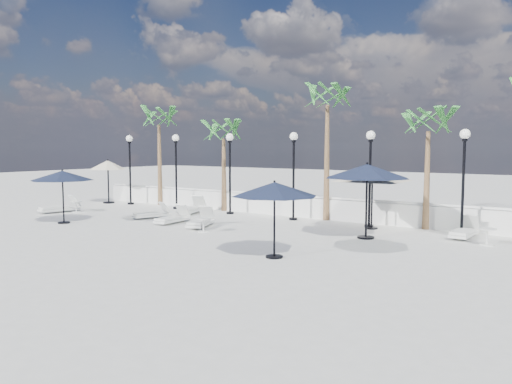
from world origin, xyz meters
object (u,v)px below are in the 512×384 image
Objects in this scene: lounger_3 at (151,214)px; lounger_5 at (464,231)px; lounger_1 at (173,218)px; lounger_4 at (201,221)px; parasol_navy_right at (274,190)px; parasol_navy_mid at (367,172)px; parasol_cream_sq_a at (373,173)px; parasol_cream_small at (108,166)px; lounger_0 at (60,207)px; lounger_2 at (192,208)px; parasol_navy_left at (62,176)px.

lounger_5 reaches higher than lounger_3.
lounger_4 is at bearing -6.72° from lounger_1.
parasol_navy_right is at bearing -51.30° from lounger_4.
parasol_navy_mid is at bearing 77.16° from parasol_navy_right.
parasol_cream_sq_a is at bearing 86.47° from parasol_navy_right.
lounger_5 is at bearing 0.34° from parasol_cream_sq_a.
lounger_5 is at bearing 0.06° from parasol_cream_small.
lounger_0 is 7.06m from lounger_1.
parasol_navy_mid is 1.18× the size of parasol_navy_right.
lounger_4 is (3.44, -0.60, 0.03)m from lounger_3.
parasol_navy_mid reaches higher than parasol_cream_small.
parasol_cream_small reaches higher than lounger_4.
lounger_3 is at bearing -162.65° from parasol_cream_sq_a.
lounger_3 is at bearing 24.39° from lounger_0.
lounger_1 is at bearing -159.70° from lounger_5.
parasol_cream_sq_a is (14.45, 4.00, 1.95)m from lounger_0.
parasol_cream_sq_a is at bearing 106.42° from parasol_navy_mid.
lounger_5 is at bearing 13.30° from lounger_1.
parasol_cream_sq_a is 15.72m from parasol_cream_small.
parasol_cream_small is at bearing 180.00° from parasol_cream_sq_a.
lounger_1 is 0.89× the size of lounger_2.
lounger_3 is 0.67× the size of parasol_navy_left.
parasol_navy_right is (10.79, -0.47, -0.01)m from parasol_navy_left.
lounger_1 is 0.72× the size of parasol_cream_small.
parasol_navy_left reaches higher than lounger_3.
lounger_2 is at bearing -176.07° from parasol_cream_sq_a.
lounger_2 is 6.14m from parasol_navy_left.
lounger_2 is at bearing -174.33° from lounger_5.
lounger_1 is (7.04, 0.59, -0.02)m from lounger_0.
parasol_navy_mid reaches higher than lounger_1.
parasol_navy_left is (-1.96, -3.12, 1.79)m from lounger_3.
lounger_2 is 1.18× the size of lounger_3.
parasol_cream_sq_a is (9.23, 2.88, 1.99)m from lounger_3.
lounger_2 is 1.08× the size of lounger_5.
lounger_1 is 0.93× the size of lounger_4.
lounger_0 is 0.42× the size of parasol_cream_sq_a.
parasol_cream_sq_a reaches higher than lounger_0.
lounger_1 is at bearing -78.49° from lounger_2.
parasol_navy_mid is at bearing 25.00° from lounger_3.
lounger_0 is 0.68× the size of parasol_navy_mid.
lounger_0 is at bearing -164.53° from parasol_cream_sq_a.
lounger_2 is at bearing 114.40° from lounger_4.
lounger_3 is at bearing -164.34° from lounger_5.
lounger_1 is 1.62m from lounger_4.
lounger_1 is 4.92m from parasol_navy_left.
parasol_cream_sq_a is (0.40, 6.47, 0.21)m from parasol_navy_right.
parasol_cream_small is (-15.72, 0.00, -0.05)m from parasol_cream_sq_a.
parasol_cream_small is (-19.16, -0.02, 1.91)m from lounger_5.
parasol_navy_mid is (11.80, 3.94, 0.35)m from parasol_navy_left.
lounger_0 is 4.61m from parasol_cream_small.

